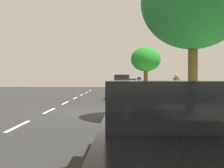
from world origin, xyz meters
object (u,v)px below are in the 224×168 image
object	(u,v)px
street_tree_corner	(146,60)
pedestrian_on_phone	(176,85)
parked_sedan_white_second	(125,89)
cyclist_with_backpack	(140,88)
fire_hydrant	(139,90)
parked_pickup_red_mid	(122,84)
street_tree_far_end	(193,2)
parked_sedan_black_nearest	(161,132)
bicycle_at_curb	(135,98)

from	to	relation	value
street_tree_corner	pedestrian_on_phone	world-z (taller)	street_tree_corner
parked_sedan_white_second	cyclist_with_backpack	world-z (taller)	cyclist_with_backpack
parked_sedan_white_second	street_tree_corner	xyz separation A→B (m)	(2.15, 5.60, 2.53)
parked_sedan_white_second	fire_hydrant	xyz separation A→B (m)	(1.41, 3.80, -0.19)
parked_pickup_red_mid	fire_hydrant	size ratio (longest dim) A/B	6.36
parked_sedan_white_second	street_tree_far_end	size ratio (longest dim) A/B	0.75
parked_sedan_black_nearest	cyclist_with_backpack	distance (m)	12.02
cyclist_with_backpack	street_tree_corner	size ratio (longest dim) A/B	0.38
parked_sedan_white_second	parked_pickup_red_mid	distance (m)	11.09
parked_pickup_red_mid	cyclist_with_backpack	size ratio (longest dim) A/B	3.25
parked_sedan_black_nearest	parked_pickup_red_mid	distance (m)	27.35
street_tree_far_end	pedestrian_on_phone	world-z (taller)	street_tree_far_end
street_tree_corner	parked_pickup_red_mid	bearing A→B (deg)	110.98
parked_sedan_black_nearest	pedestrian_on_phone	xyz separation A→B (m)	(3.22, 13.82, 0.34)
parked_sedan_black_nearest	fire_hydrant	size ratio (longest dim) A/B	5.28
cyclist_with_backpack	parked_sedan_white_second	bearing A→B (deg)	99.73
fire_hydrant	cyclist_with_backpack	bearing A→B (deg)	-94.78
parked_sedan_black_nearest	street_tree_corner	distance (m)	22.10
cyclist_with_backpack	pedestrian_on_phone	xyz separation A→B (m)	(2.52, 1.82, 0.09)
cyclist_with_backpack	pedestrian_on_phone	size ratio (longest dim) A/B	0.97
street_tree_corner	fire_hydrant	world-z (taller)	street_tree_corner
parked_sedan_white_second	fire_hydrant	bearing A→B (deg)	69.71
fire_hydrant	pedestrian_on_phone	bearing A→B (deg)	-73.56
parked_sedan_white_second	pedestrian_on_phone	bearing A→B (deg)	-36.93
street_tree_corner	fire_hydrant	size ratio (longest dim) A/B	5.16
cyclist_with_backpack	street_tree_corner	distance (m)	10.22
cyclist_with_backpack	street_tree_far_end	distance (m)	6.97
parked_sedan_black_nearest	street_tree_far_end	world-z (taller)	street_tree_far_end
parked_pickup_red_mid	pedestrian_on_phone	xyz separation A→B (m)	(3.21, -13.53, 0.19)
parked_sedan_white_second	street_tree_corner	distance (m)	6.51
parked_sedan_white_second	bicycle_at_curb	world-z (taller)	parked_sedan_white_second
street_tree_far_end	street_tree_corner	size ratio (longest dim) A/B	1.36
street_tree_corner	pedestrian_on_phone	distance (m)	8.40
parked_pickup_red_mid	street_tree_corner	distance (m)	6.35
bicycle_at_curb	street_tree_far_end	bearing A→B (deg)	-75.66
parked_pickup_red_mid	pedestrian_on_phone	world-z (taller)	parked_pickup_red_mid
parked_sedan_black_nearest	fire_hydrant	bearing A→B (deg)	86.06
bicycle_at_curb	cyclist_with_backpack	world-z (taller)	cyclist_with_backpack
parked_sedan_black_nearest	parked_sedan_white_second	world-z (taller)	same
parked_pickup_red_mid	bicycle_at_curb	size ratio (longest dim) A/B	3.77
street_tree_far_end	cyclist_with_backpack	bearing A→B (deg)	103.34
pedestrian_on_phone	street_tree_corner	bearing A→B (deg)	97.80
parked_pickup_red_mid	fire_hydrant	distance (m)	7.42
street_tree_far_end	parked_sedan_black_nearest	bearing A→B (deg)	-109.43
cyclist_with_backpack	street_tree_corner	bearing A→B (deg)	81.82
pedestrian_on_phone	parked_sedan_black_nearest	bearing A→B (deg)	-103.13
parked_sedan_white_second	street_tree_corner	world-z (taller)	street_tree_corner
bicycle_at_curb	pedestrian_on_phone	xyz separation A→B (m)	(2.74, 1.39, 0.72)
street_tree_far_end	fire_hydrant	size ratio (longest dim) A/B	7.01
parked_sedan_black_nearest	pedestrian_on_phone	size ratio (longest dim) A/B	2.62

